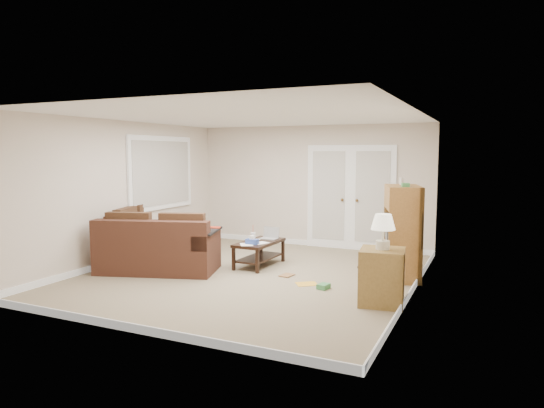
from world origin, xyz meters
The scene contains 17 objects.
floor centered at (0.00, 0.00, 0.00)m, with size 5.50×5.50×0.00m, color gray.
ceiling centered at (0.00, 0.00, 2.50)m, with size 5.00×5.50×0.02m, color white.
wall_left centered at (-2.50, 0.00, 1.25)m, with size 0.02×5.50×2.50m, color beige.
wall_right centered at (2.50, 0.00, 1.25)m, with size 0.02×5.50×2.50m, color beige.
wall_back centered at (0.00, 2.75, 1.25)m, with size 5.00×0.02×2.50m, color beige.
wall_front centered at (0.00, -2.75, 1.25)m, with size 5.00×0.02×2.50m, color beige.
baseboards centered at (0.00, 0.00, 0.05)m, with size 5.00×5.50×0.10m, color silver, non-canonical shape.
french_doors centered at (0.85, 2.71, 1.04)m, with size 1.80×0.05×2.13m.
window_left centered at (-2.46, 1.00, 1.55)m, with size 0.05×1.92×1.42m.
sectional_sofa centered at (-1.97, 0.17, 0.35)m, with size 2.67×3.02×0.89m.
coffee_table centered at (-0.16, 0.65, 0.23)m, with size 0.56×1.06×0.71m.
tv_armoire centered at (2.20, 0.83, 0.73)m, with size 0.73×1.00×1.55m.
side_cabinet centered at (2.20, -0.62, 0.42)m, with size 0.62×0.62×1.17m.
space_heater centered at (2.04, 2.45, 0.15)m, with size 0.12×0.10×0.31m, color silver.
floor_magazine centered at (0.99, -0.13, 0.00)m, with size 0.31×0.24×0.01m, color gold.
floor_greenbox centered at (1.30, -0.27, 0.04)m, with size 0.14×0.18×0.07m, color #3D874A.
floor_book centered at (0.45, 0.21, 0.01)m, with size 0.18×0.24×0.02m, color #8C5F38.
Camera 1 is at (3.44, -6.72, 1.93)m, focal length 32.00 mm.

